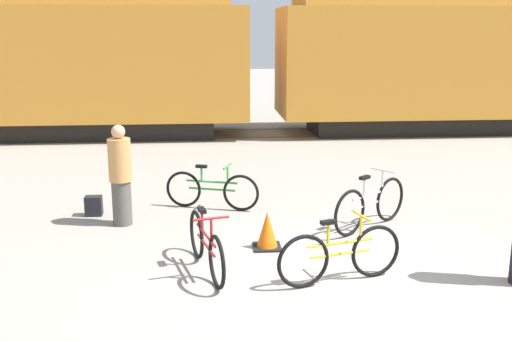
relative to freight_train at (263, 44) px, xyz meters
name	(u,v)px	position (x,y,z in m)	size (l,w,h in m)	color
ground_plane	(349,288)	(0.00, -11.17, -2.67)	(80.00, 80.00, 0.00)	gray
freight_train	(263,44)	(0.00, 0.00, 0.00)	(53.35, 2.93, 5.11)	black
rail_near	(266,137)	(0.00, -0.72, -2.67)	(65.35, 0.07, 0.01)	#4C4238
rail_far	(261,129)	(0.00, 0.72, -2.67)	(65.35, 0.07, 0.01)	#4C4238
bicycle_maroon	(206,246)	(-1.76, -10.50, -2.31)	(0.53, 1.70, 0.84)	black
bicycle_green	(212,190)	(-1.65, -7.68, -2.33)	(1.64, 0.61, 0.81)	black
bicycle_silver	(371,205)	(0.86, -8.95, -2.28)	(1.45, 1.19, 0.92)	black
bicycle_yellow	(340,255)	(-0.08, -10.97, -2.31)	(1.66, 0.55, 0.86)	black
person_in_tan	(121,176)	(-3.12, -8.43, -1.86)	(0.37, 0.37, 1.65)	#514C47
backpack	(94,206)	(-3.67, -7.90, -2.50)	(0.28, 0.20, 0.34)	black
traffic_cone	(267,231)	(-0.87, -9.70, -2.42)	(0.40, 0.40, 0.55)	black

